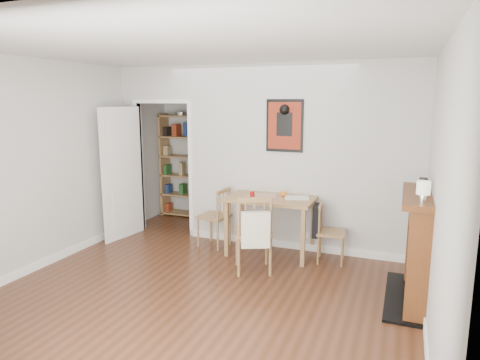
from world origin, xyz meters
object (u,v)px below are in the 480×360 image
at_px(dining_table, 271,204).
at_px(mantel_lamp, 423,189).
at_px(bookshelf, 182,166).
at_px(notebook, 297,198).
at_px(ceramic_jar_a, 424,187).
at_px(red_glass, 252,194).
at_px(chair_left, 214,217).
at_px(ceramic_jar_b, 423,183).
at_px(chair_front, 253,232).
at_px(fireplace, 418,245).
at_px(chair_right, 330,232).
at_px(orange_fruit, 284,194).

distance_m(dining_table, mantel_lamp, 2.27).
relative_size(bookshelf, notebook, 5.85).
bearing_deg(ceramic_jar_a, bookshelf, 152.20).
height_order(bookshelf, red_glass, bookshelf).
distance_m(chair_left, ceramic_jar_b, 2.88).
relative_size(dining_table, chair_left, 1.37).
xyz_separation_m(chair_left, ceramic_jar_a, (2.73, -0.76, 0.78)).
bearing_deg(ceramic_jar_b, chair_front, -173.92).
height_order(dining_table, fireplace, fireplace).
relative_size(chair_left, chair_front, 0.88).
xyz_separation_m(chair_right, mantel_lamp, (1.03, -1.19, 0.88)).
relative_size(chair_right, orange_fruit, 9.77).
distance_m(orange_fruit, notebook, 0.20).
distance_m(dining_table, chair_left, 0.91).
relative_size(chair_left, ceramic_jar_b, 7.84).
xyz_separation_m(chair_left, notebook, (1.21, 0.03, 0.38)).
relative_size(chair_front, ceramic_jar_a, 8.81).
bearing_deg(chair_front, red_glass, 111.16).
bearing_deg(chair_left, fireplace, -16.66).
xyz_separation_m(chair_left, bookshelf, (-1.24, 1.34, 0.49)).
distance_m(chair_left, orange_fruit, 1.10).
xyz_separation_m(dining_table, fireplace, (1.85, -0.80, -0.09)).
relative_size(fireplace, ceramic_jar_a, 11.20).
distance_m(dining_table, notebook, 0.36).
xyz_separation_m(notebook, mantel_lamp, (1.50, -1.24, 0.47)).
bearing_deg(ceramic_jar_a, chair_left, 164.49).
xyz_separation_m(chair_front, ceramic_jar_b, (1.88, 0.20, 0.72)).
bearing_deg(chair_front, dining_table, 88.79).
xyz_separation_m(chair_front, orange_fruit, (0.17, 0.75, 0.34)).
xyz_separation_m(chair_right, red_glass, (-1.04, -0.11, 0.44)).
height_order(orange_fruit, ceramic_jar_a, ceramic_jar_a).
bearing_deg(bookshelf, red_glass, -38.11).
bearing_deg(notebook, ceramic_jar_a, -27.34).
distance_m(chair_front, red_glass, 0.69).
bearing_deg(mantel_lamp, orange_fruit, 142.77).
xyz_separation_m(bookshelf, red_glass, (1.88, -1.47, -0.07)).
xyz_separation_m(chair_left, fireplace, (2.71, -0.81, 0.18)).
distance_m(mantel_lamp, ceramic_jar_b, 0.73).
height_order(chair_right, ceramic_jar_b, ceramic_jar_b).
relative_size(dining_table, chair_right, 1.52).
relative_size(chair_front, ceramic_jar_b, 8.93).
relative_size(chair_right, notebook, 2.44).
distance_m(red_glass, mantel_lamp, 2.37).
xyz_separation_m(chair_left, ceramic_jar_b, (2.73, -0.49, 0.78)).
xyz_separation_m(dining_table, chair_left, (-0.86, 0.01, -0.28)).
bearing_deg(orange_fruit, bookshelf, 150.64).
distance_m(chair_right, notebook, 0.62).
relative_size(bookshelf, fireplace, 1.49).
height_order(chair_right, mantel_lamp, mantel_lamp).
height_order(chair_right, fireplace, fireplace).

